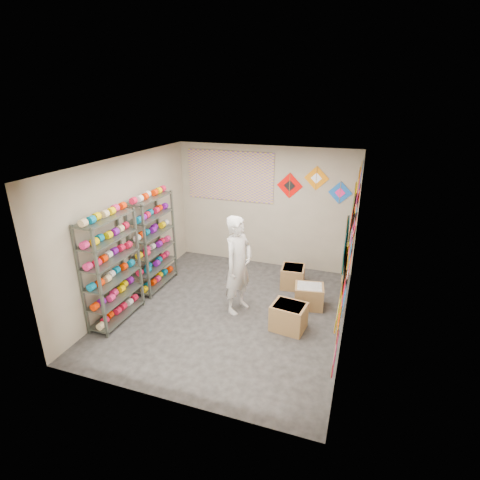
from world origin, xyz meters
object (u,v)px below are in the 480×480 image
at_px(shelf_rack_front, 112,270).
at_px(shopkeeper, 238,265).
at_px(carton_a, 289,317).
at_px(carton_b, 309,296).
at_px(carton_c, 293,277).
at_px(shelf_rack_back, 153,243).

bearing_deg(shelf_rack_front, shopkeeper, 26.90).
relative_size(carton_a, carton_b, 1.05).
xyz_separation_m(shopkeeper, carton_c, (0.76, 1.20, -0.68)).
relative_size(shopkeeper, carton_c, 3.61).
bearing_deg(shelf_rack_front, carton_b, 25.68).
bearing_deg(carton_a, carton_b, 83.67).
distance_m(shelf_rack_back, shopkeeper, 1.94).
distance_m(shelf_rack_front, carton_c, 3.52).
distance_m(shelf_rack_front, shelf_rack_back, 1.30).
relative_size(shelf_rack_front, shelf_rack_back, 1.00).
bearing_deg(carton_c, carton_b, -62.66).
relative_size(shopkeeper, carton_a, 3.29).
relative_size(shelf_rack_front, carton_a, 3.48).
bearing_deg(shelf_rack_front, carton_c, 39.15).
bearing_deg(carton_a, shopkeeper, 171.29).
relative_size(shopkeeper, carton_b, 3.47).
relative_size(shelf_rack_back, shopkeeper, 1.06).
distance_m(shelf_rack_back, carton_c, 2.90).
bearing_deg(shopkeeper, carton_b, -49.18).
bearing_deg(shelf_rack_back, carton_a, -12.14).
bearing_deg(carton_b, shopkeeper, -165.55).
xyz_separation_m(shelf_rack_front, shopkeeper, (1.91, 0.97, -0.05)).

